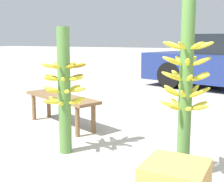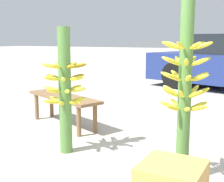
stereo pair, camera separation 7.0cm
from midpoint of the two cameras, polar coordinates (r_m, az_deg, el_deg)
ground_plane at (r=2.84m, az=-3.95°, el=-16.17°), size 80.00×80.00×0.00m
banana_stalk_left at (r=3.36m, az=-9.31°, el=0.28°), size 0.48×0.48×1.36m
banana_stalk_center at (r=2.71m, az=12.60°, el=0.42°), size 0.43×0.43×1.55m
market_bench at (r=4.49m, az=-9.74°, el=-1.74°), size 1.43×0.83×0.44m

